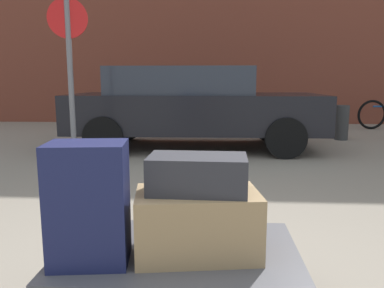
{
  "coord_description": "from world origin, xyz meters",
  "views": [
    {
      "loc": [
        0.18,
        -1.85,
        1.21
      ],
      "look_at": [
        0.0,
        1.2,
        0.69
      ],
      "focal_mm": 35.68,
      "sensor_mm": 36.0,
      "label": 1
    }
  ],
  "objects_px": {
    "suitcase_navy_front_right": "(89,204)",
    "duffel_bag_tan_stacked_top": "(197,223)",
    "parked_car": "(192,105)",
    "no_parking_sign": "(70,66)",
    "duffel_bag_charcoal_topmost_pile": "(198,174)",
    "luggage_cart": "(179,262)",
    "bollard_kerb_near": "(342,123)"
  },
  "relations": [
    {
      "from": "suitcase_navy_front_right",
      "to": "duffel_bag_tan_stacked_top",
      "type": "bearing_deg",
      "value": 6.21
    },
    {
      "from": "parked_car",
      "to": "no_parking_sign",
      "type": "bearing_deg",
      "value": -128.58
    },
    {
      "from": "duffel_bag_charcoal_topmost_pile",
      "to": "no_parking_sign",
      "type": "bearing_deg",
      "value": 121.79
    },
    {
      "from": "duffel_bag_tan_stacked_top",
      "to": "parked_car",
      "type": "height_order",
      "value": "parked_car"
    },
    {
      "from": "luggage_cart",
      "to": "duffel_bag_charcoal_topmost_pile",
      "type": "relative_size",
      "value": 2.59
    },
    {
      "from": "duffel_bag_charcoal_topmost_pile",
      "to": "bollard_kerb_near",
      "type": "height_order",
      "value": "duffel_bag_charcoal_topmost_pile"
    },
    {
      "from": "duffel_bag_tan_stacked_top",
      "to": "suitcase_navy_front_right",
      "type": "distance_m",
      "value": 0.54
    },
    {
      "from": "luggage_cart",
      "to": "no_parking_sign",
      "type": "relative_size",
      "value": 0.55
    },
    {
      "from": "duffel_bag_tan_stacked_top",
      "to": "duffel_bag_charcoal_topmost_pile",
      "type": "bearing_deg",
      "value": 172.19
    },
    {
      "from": "luggage_cart",
      "to": "suitcase_navy_front_right",
      "type": "relative_size",
      "value": 2.11
    },
    {
      "from": "suitcase_navy_front_right",
      "to": "bollard_kerb_near",
      "type": "distance_m",
      "value": 6.92
    },
    {
      "from": "duffel_bag_tan_stacked_top",
      "to": "no_parking_sign",
      "type": "distance_m",
      "value": 3.66
    },
    {
      "from": "suitcase_navy_front_right",
      "to": "no_parking_sign",
      "type": "distance_m",
      "value": 3.52
    },
    {
      "from": "duffel_bag_tan_stacked_top",
      "to": "no_parking_sign",
      "type": "bearing_deg",
      "value": 112.15
    },
    {
      "from": "luggage_cart",
      "to": "parked_car",
      "type": "bearing_deg",
      "value": 92.46
    },
    {
      "from": "parked_car",
      "to": "bollard_kerb_near",
      "type": "xyz_separation_m",
      "value": [
        2.97,
        1.11,
        -0.41
      ]
    },
    {
      "from": "no_parking_sign",
      "to": "bollard_kerb_near",
      "type": "bearing_deg",
      "value": 33.59
    },
    {
      "from": "suitcase_navy_front_right",
      "to": "no_parking_sign",
      "type": "height_order",
      "value": "no_parking_sign"
    },
    {
      "from": "duffel_bag_tan_stacked_top",
      "to": "bollard_kerb_near",
      "type": "relative_size",
      "value": 0.86
    },
    {
      "from": "luggage_cart",
      "to": "no_parking_sign",
      "type": "height_order",
      "value": "no_parking_sign"
    },
    {
      "from": "duffel_bag_tan_stacked_top",
      "to": "bollard_kerb_near",
      "type": "bearing_deg",
      "value": 58.37
    },
    {
      "from": "parked_car",
      "to": "no_parking_sign",
      "type": "distance_m",
      "value": 2.43
    },
    {
      "from": "luggage_cart",
      "to": "suitcase_navy_front_right",
      "type": "bearing_deg",
      "value": -158.54
    },
    {
      "from": "suitcase_navy_front_right",
      "to": "parked_car",
      "type": "distance_m",
      "value": 5.04
    },
    {
      "from": "no_parking_sign",
      "to": "duffel_bag_charcoal_topmost_pile",
      "type": "bearing_deg",
      "value": -60.04
    },
    {
      "from": "luggage_cart",
      "to": "bollard_kerb_near",
      "type": "distance_m",
      "value": 6.59
    },
    {
      "from": "duffel_bag_charcoal_topmost_pile",
      "to": "parked_car",
      "type": "bearing_deg",
      "value": 95.43
    },
    {
      "from": "suitcase_navy_front_right",
      "to": "luggage_cart",
      "type": "bearing_deg",
      "value": 14.93
    },
    {
      "from": "bollard_kerb_near",
      "to": "no_parking_sign",
      "type": "height_order",
      "value": "no_parking_sign"
    },
    {
      "from": "duffel_bag_tan_stacked_top",
      "to": "suitcase_navy_front_right",
      "type": "relative_size",
      "value": 1.03
    },
    {
      "from": "luggage_cart",
      "to": "parked_car",
      "type": "height_order",
      "value": "parked_car"
    },
    {
      "from": "suitcase_navy_front_right",
      "to": "parked_car",
      "type": "bearing_deg",
      "value": 81.2
    }
  ]
}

